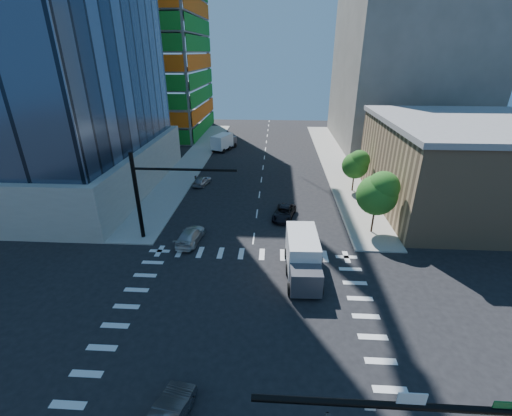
{
  "coord_description": "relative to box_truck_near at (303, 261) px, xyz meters",
  "views": [
    {
      "loc": [
        2.1,
        -18.94,
        17.7
      ],
      "look_at": [
        0.49,
        8.0,
        5.33
      ],
      "focal_mm": 24.0,
      "sensor_mm": 36.0,
      "label": 1
    }
  ],
  "objects": [
    {
      "name": "car_nb_far",
      "position": [
        -1.39,
        11.32,
        -0.85
      ],
      "size": [
        3.12,
        5.1,
        1.32
      ],
      "primitive_type": "imported",
      "rotation": [
        0.0,
        0.0,
        -0.21
      ],
      "color": "black",
      "rests_on": "ground"
    },
    {
      "name": "road_markings",
      "position": [
        -4.62,
        -5.76,
        -1.51
      ],
      "size": [
        20.0,
        20.0,
        0.01
      ],
      "primitive_type": "cube",
      "color": "silver",
      "rests_on": "ground"
    },
    {
      "name": "bg_building_ne",
      "position": [
        22.38,
        49.24,
        12.49
      ],
      "size": [
        24.0,
        30.0,
        28.0
      ],
      "primitive_type": "cube",
      "color": "#65625B",
      "rests_on": "ground"
    },
    {
      "name": "box_truck_near",
      "position": [
        0.0,
        0.0,
        0.0
      ],
      "size": [
        2.97,
        6.6,
        3.42
      ],
      "rotation": [
        0.0,
        0.0,
        0.03
      ],
      "color": "black",
      "rests_on": "ground"
    },
    {
      "name": "sidewalk_ne",
      "position": [
        7.88,
        34.24,
        -1.44
      ],
      "size": [
        5.0,
        60.0,
        0.15
      ],
      "primitive_type": "cube",
      "color": "gray",
      "rests_on": "ground"
    },
    {
      "name": "ground",
      "position": [
        -4.62,
        -5.76,
        -1.51
      ],
      "size": [
        160.0,
        160.0,
        0.0
      ],
      "primitive_type": "plane",
      "color": "black",
      "rests_on": "ground"
    },
    {
      "name": "commercial_building",
      "position": [
        20.38,
        16.24,
        3.8
      ],
      "size": [
        20.5,
        22.5,
        10.6
      ],
      "color": "#9A7B59",
      "rests_on": "ground"
    },
    {
      "name": "car_sb_near",
      "position": [
        -10.98,
        5.21,
        -0.8
      ],
      "size": [
        2.52,
        5.09,
        1.42
      ],
      "primitive_type": "imported",
      "rotation": [
        0.0,
        0.0,
        3.03
      ],
      "color": "silver",
      "rests_on": "ground"
    },
    {
      "name": "construction_building",
      "position": [
        -32.03,
        56.17,
        23.1
      ],
      "size": [
        25.16,
        34.5,
        70.6
      ],
      "color": "gray",
      "rests_on": "ground"
    },
    {
      "name": "box_truck_far",
      "position": [
        -12.66,
        41.37,
        -0.13
      ],
      "size": [
        4.49,
        6.48,
        3.13
      ],
      "rotation": [
        0.0,
        0.0,
        2.78
      ],
      "color": "black",
      "rests_on": "ground"
    },
    {
      "name": "signal_mast_nw",
      "position": [
        -14.62,
        5.74,
        3.98
      ],
      "size": [
        10.2,
        0.4,
        9.0
      ],
      "color": "black",
      "rests_on": "sidewalk_nw"
    },
    {
      "name": "sidewalk_nw",
      "position": [
        -17.12,
        34.24,
        -1.44
      ],
      "size": [
        5.0,
        60.0,
        0.15
      ],
      "primitive_type": "cube",
      "color": "gray",
      "rests_on": "ground"
    },
    {
      "name": "car_sb_mid",
      "position": [
        -13.12,
        21.48,
        -0.87
      ],
      "size": [
        2.45,
        4.06,
        1.29
      ],
      "primitive_type": "imported",
      "rotation": [
        0.0,
        0.0,
        2.88
      ],
      "color": "#A2A4AA",
      "rests_on": "ground"
    },
    {
      "name": "tree_north",
      "position": [
        8.31,
        20.14,
        2.47
      ],
      "size": [
        3.54,
        3.52,
        5.78
      ],
      "color": "#382316",
      "rests_on": "sidewalk_ne"
    },
    {
      "name": "tree_south",
      "position": [
        8.01,
        8.14,
        3.17
      ],
      "size": [
        4.16,
        4.16,
        6.82
      ],
      "color": "#382316",
      "rests_on": "sidewalk_ne"
    }
  ]
}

